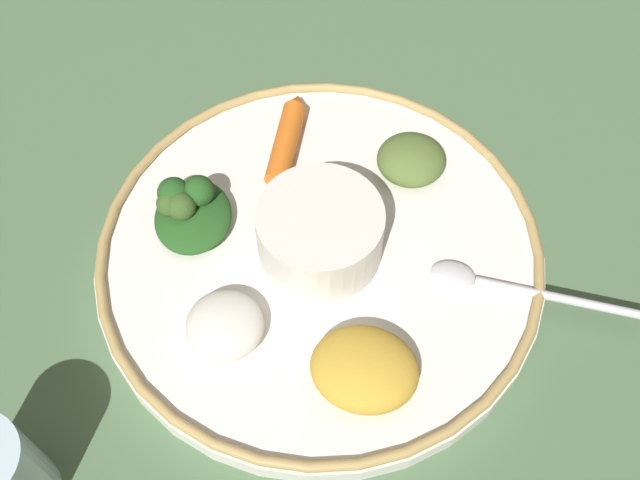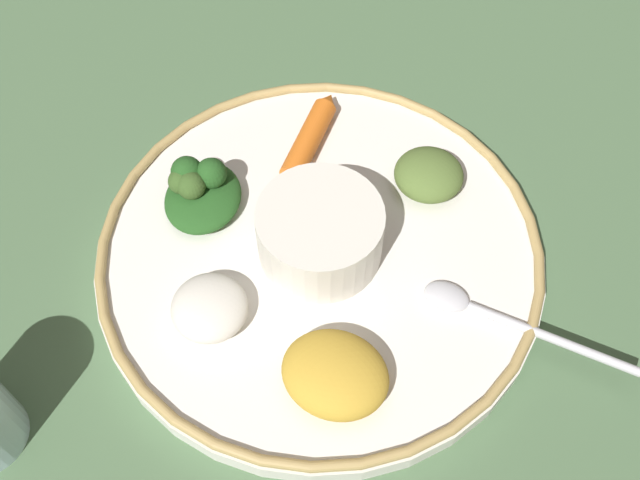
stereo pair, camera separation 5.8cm
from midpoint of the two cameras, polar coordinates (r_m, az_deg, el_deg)
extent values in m
plane|color=#4C6B47|center=(0.61, -2.72, -1.89)|extent=(2.40, 2.40, 0.00)
cylinder|color=white|center=(0.60, -2.76, -1.45)|extent=(0.35, 0.35, 0.02)
torus|color=tan|center=(0.59, -2.80, -0.84)|extent=(0.34, 0.34, 0.01)
cylinder|color=silver|center=(0.57, -2.89, 0.29)|extent=(0.10, 0.10, 0.05)
cylinder|color=brown|center=(0.55, -2.99, 1.49)|extent=(0.08, 0.08, 0.01)
ellipsoid|color=silver|center=(0.58, 7.08, -2.84)|extent=(0.04, 0.04, 0.01)
cylinder|color=silver|center=(0.59, 14.82, -4.45)|extent=(0.12, 0.05, 0.01)
ellipsoid|color=#23511E|center=(0.61, -12.13, 1.50)|extent=(0.09, 0.09, 0.02)
sphere|color=#385623|center=(0.60, -13.89, 2.44)|extent=(0.02, 0.02, 0.02)
sphere|color=#385623|center=(0.59, -13.07, 2.26)|extent=(0.02, 0.02, 0.02)
sphere|color=#23511E|center=(0.60, -13.57, 3.20)|extent=(0.03, 0.03, 0.03)
sphere|color=#23511E|center=(0.60, -11.78, 3.41)|extent=(0.02, 0.02, 0.02)
cylinder|color=orange|center=(0.64, -5.16, 6.98)|extent=(0.05, 0.08, 0.02)
cone|color=orange|center=(0.67, -4.25, 10.06)|extent=(0.02, 0.02, 0.02)
ellipsoid|color=silver|center=(0.55, -10.08, -6.52)|extent=(0.07, 0.07, 0.03)
ellipsoid|color=gold|center=(0.53, 0.18, -9.86)|extent=(0.09, 0.09, 0.03)
ellipsoid|color=#567033|center=(0.62, 4.18, 5.79)|extent=(0.08, 0.08, 0.03)
camera|label=1|loc=(0.03, -92.87, -4.56)|focal=42.94mm
camera|label=2|loc=(0.03, 87.13, 4.56)|focal=42.94mm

